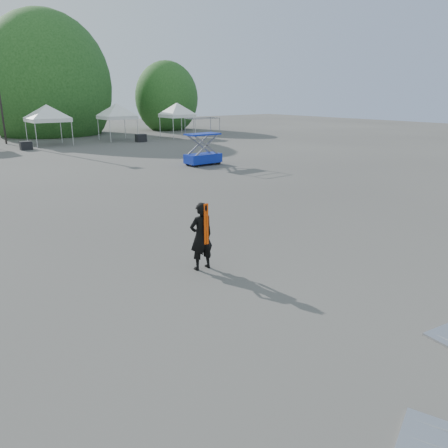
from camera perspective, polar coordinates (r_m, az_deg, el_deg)
ground at (r=11.77m, az=-8.40°, el=-4.49°), size 120.00×120.00×0.00m
tree_mid_e at (r=50.69m, az=-22.10°, el=16.27°), size 5.12×5.12×7.79m
tree_far_e at (r=54.02m, az=-7.49°, el=15.97°), size 3.84×3.84×5.84m
tent_f at (r=40.05m, az=-22.18°, el=13.88°), size 4.39×4.39×3.88m
tent_g at (r=42.30m, az=-13.88°, el=14.69°), size 4.07×4.07×3.88m
tent_h at (r=44.22m, az=-6.16°, el=15.13°), size 3.86×3.86×3.88m
man at (r=10.72m, az=-2.99°, el=-1.59°), size 0.65×0.45×1.71m
scissor_lift at (r=26.83m, az=-2.79°, el=10.70°), size 2.19×1.13×2.80m
crate_mid at (r=37.48m, az=-24.45°, el=9.30°), size 0.85×0.67×0.66m
crate_east at (r=40.69m, az=-10.80°, el=10.97°), size 0.92×0.74×0.68m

